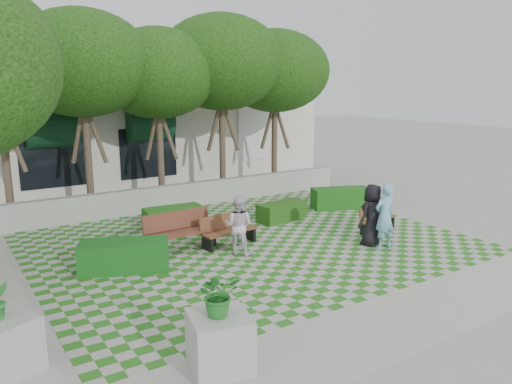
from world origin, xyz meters
TOP-DOWN VIEW (x-y plane):
  - ground at (0.00, 0.00)m, footprint 90.00×90.00m
  - lawn at (0.00, 1.00)m, footprint 12.00×12.00m
  - sidewalk_south at (0.00, -4.70)m, footprint 16.00×2.00m
  - retaining_wall at (0.00, 6.20)m, footprint 15.00×0.36m
  - bench_east at (4.04, -0.08)m, footprint 1.64×0.92m
  - bench_mid at (-0.62, 1.28)m, footprint 1.77×0.76m
  - bench_west at (-1.95, 1.68)m, footprint 2.06×0.75m
  - hedge_east at (5.19, 2.79)m, footprint 2.31×1.59m
  - hedge_midright at (2.26, 2.58)m, footprint 1.87×0.96m
  - hedge_midleft at (-1.16, 3.92)m, footprint 1.93×0.89m
  - hedge_west at (-3.82, 0.93)m, footprint 2.33×1.67m
  - planter_front at (-3.99, -4.26)m, footprint 1.14×1.14m
  - planter_back at (-6.94, -2.42)m, footprint 1.19×1.19m
  - person_blue at (2.95, -1.39)m, footprint 0.69×0.46m
  - person_dark at (2.85, -1.01)m, footprint 0.93×0.65m
  - person_white at (-0.78, 0.41)m, footprint 0.99×1.01m
  - tree_row at (-1.86, 5.95)m, footprint 17.70×13.40m
  - building at (0.93, 14.08)m, footprint 18.00×8.92m

SIDE VIEW (x-z plane):
  - ground at x=0.00m, z-range 0.00..0.00m
  - sidewalk_south at x=0.00m, z-range 0.00..0.01m
  - lawn at x=0.00m, z-range 0.01..0.01m
  - hedge_midright at x=2.26m, z-range 0.00..0.62m
  - hedge_midleft at x=-1.16m, z-range 0.00..0.66m
  - hedge_east at x=5.19m, z-range 0.00..0.75m
  - hedge_west at x=-3.82m, z-range 0.00..0.76m
  - bench_east at x=4.04m, z-range -0.01..0.81m
  - bench_mid at x=-0.62m, z-range -0.02..0.88m
  - retaining_wall at x=0.00m, z-range 0.00..0.90m
  - bench_west at x=-1.95m, z-range -0.02..1.05m
  - planter_back at x=-6.94m, z-range -0.26..1.29m
  - planter_front at x=-3.99m, z-range -0.16..1.53m
  - person_white at x=-0.78m, z-range 0.00..1.63m
  - person_dark at x=2.85m, z-range 0.00..1.80m
  - person_blue at x=2.95m, z-range 0.00..1.88m
  - building at x=0.93m, z-range -0.06..5.09m
  - tree_row at x=-1.86m, z-range 1.47..8.88m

